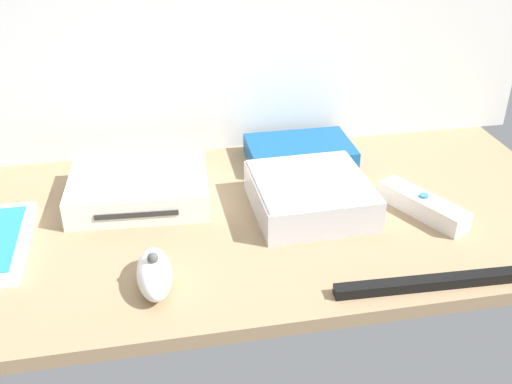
{
  "coord_description": "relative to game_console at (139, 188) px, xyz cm",
  "views": [
    {
      "loc": [
        -14.56,
        -75.17,
        48.02
      ],
      "look_at": [
        0.0,
        0.0,
        4.0
      ],
      "focal_mm": 42.1,
      "sensor_mm": 36.0,
      "label": 1
    }
  ],
  "objects": [
    {
      "name": "ground_plane",
      "position": [
        16.99,
        -7.85,
        -3.2
      ],
      "size": [
        100.0,
        48.0,
        2.0
      ],
      "primitive_type": "cube",
      "color": "#9E7F5B",
      "rests_on": "ground"
    },
    {
      "name": "game_console",
      "position": [
        0.0,
        0.0,
        0.0
      ],
      "size": [
        22.01,
        17.55,
        4.4
      ],
      "rotation": [
        0.0,
        0.0,
        -0.07
      ],
      "color": "white",
      "rests_on": "ground_plane"
    },
    {
      "name": "mini_computer",
      "position": [
        25.32,
        -8.24,
        0.44
      ],
      "size": [
        17.35,
        17.35,
        5.3
      ],
      "rotation": [
        0.0,
        0.0,
        0.02
      ],
      "color": "silver",
      "rests_on": "ground_plane"
    },
    {
      "name": "network_router",
      "position": [
        27.92,
        8.32,
        -0.5
      ],
      "size": [
        18.05,
        12.46,
        3.4
      ],
      "rotation": [
        0.0,
        0.0,
        0.0
      ],
      "color": "#145193",
      "rests_on": "ground_plane"
    },
    {
      "name": "remote_wand",
      "position": [
        41.55,
        -12.3,
        -0.69
      ],
      "size": [
        9.75,
        14.87,
        3.4
      ],
      "rotation": [
        0.0,
        0.0,
        0.46
      ],
      "color": "white",
      "rests_on": "ground_plane"
    },
    {
      "name": "remote_nunchuk",
      "position": [
        1.33,
        -22.08,
        -0.16
      ],
      "size": [
        4.43,
        10.01,
        5.1
      ],
      "rotation": [
        0.0,
        0.0,
        -0.0
      ],
      "color": "white",
      "rests_on": "ground_plane"
    },
    {
      "name": "sensor_bar",
      "position": [
        34.83,
        -28.78,
        -1.5
      ],
      "size": [
        24.05,
        2.73,
        1.4
      ],
      "primitive_type": "cube",
      "rotation": [
        0.0,
        0.0,
        -0.04
      ],
      "color": "black",
      "rests_on": "ground_plane"
    }
  ]
}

